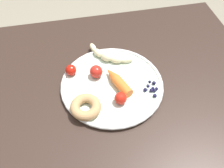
{
  "coord_description": "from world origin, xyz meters",
  "views": [
    {
      "loc": [
        -0.14,
        -0.45,
        1.35
      ],
      "look_at": [
        -0.04,
        0.03,
        0.75
      ],
      "focal_mm": 38.8,
      "sensor_mm": 36.0,
      "label": 1
    }
  ],
  "objects_px": {
    "tomato_mid": "(71,70)",
    "tomato_far": "(121,98)",
    "blueberry_pile": "(152,88)",
    "dining_table": "(125,108)",
    "banana": "(108,56)",
    "carrot_orange": "(118,81)",
    "plate": "(112,85)",
    "donut": "(86,107)",
    "tomato_near": "(96,72)"
  },
  "relations": [
    {
      "from": "donut",
      "to": "blueberry_pile",
      "type": "xyz_separation_m",
      "value": [
        0.21,
        0.03,
        -0.01
      ]
    },
    {
      "from": "dining_table",
      "to": "tomato_mid",
      "type": "distance_m",
      "value": 0.23
    },
    {
      "from": "dining_table",
      "to": "banana",
      "type": "bearing_deg",
      "value": 102.89
    },
    {
      "from": "banana",
      "to": "tomato_near",
      "type": "xyz_separation_m",
      "value": [
        -0.05,
        -0.07,
        0.01
      ]
    },
    {
      "from": "blueberry_pile",
      "to": "plate",
      "type": "bearing_deg",
      "value": 157.58
    },
    {
      "from": "plate",
      "to": "banana",
      "type": "height_order",
      "value": "banana"
    },
    {
      "from": "banana",
      "to": "blueberry_pile",
      "type": "bearing_deg",
      "value": -56.56
    },
    {
      "from": "donut",
      "to": "banana",
      "type": "bearing_deg",
      "value": 62.34
    },
    {
      "from": "banana",
      "to": "donut",
      "type": "xyz_separation_m",
      "value": [
        -0.1,
        -0.2,
        0.0
      ]
    },
    {
      "from": "dining_table",
      "to": "banana",
      "type": "height_order",
      "value": "banana"
    },
    {
      "from": "carrot_orange",
      "to": "blueberry_pile",
      "type": "distance_m",
      "value": 0.11
    },
    {
      "from": "banana",
      "to": "donut",
      "type": "bearing_deg",
      "value": -117.66
    },
    {
      "from": "carrot_orange",
      "to": "blueberry_pile",
      "type": "bearing_deg",
      "value": -23.57
    },
    {
      "from": "blueberry_pile",
      "to": "tomato_mid",
      "type": "relative_size",
      "value": 1.77
    },
    {
      "from": "tomato_mid",
      "to": "tomato_far",
      "type": "relative_size",
      "value": 0.95
    },
    {
      "from": "dining_table",
      "to": "tomato_near",
      "type": "height_order",
      "value": "tomato_near"
    },
    {
      "from": "dining_table",
      "to": "tomato_near",
      "type": "relative_size",
      "value": 22.29
    },
    {
      "from": "plate",
      "to": "tomato_mid",
      "type": "relative_size",
      "value": 9.2
    },
    {
      "from": "donut",
      "to": "tomato_mid",
      "type": "height_order",
      "value": "tomato_mid"
    },
    {
      "from": "banana",
      "to": "plate",
      "type": "bearing_deg",
      "value": -94.02
    },
    {
      "from": "banana",
      "to": "carrot_orange",
      "type": "height_order",
      "value": "carrot_orange"
    },
    {
      "from": "carrot_orange",
      "to": "tomato_near",
      "type": "relative_size",
      "value": 3.04
    },
    {
      "from": "blueberry_pile",
      "to": "carrot_orange",
      "type": "bearing_deg",
      "value": 156.43
    },
    {
      "from": "donut",
      "to": "tomato_near",
      "type": "height_order",
      "value": "tomato_near"
    },
    {
      "from": "blueberry_pile",
      "to": "tomato_far",
      "type": "height_order",
      "value": "tomato_far"
    },
    {
      "from": "dining_table",
      "to": "plate",
      "type": "xyz_separation_m",
      "value": [
        -0.04,
        0.03,
        0.11
      ]
    },
    {
      "from": "tomato_near",
      "to": "tomato_far",
      "type": "height_order",
      "value": "tomato_near"
    },
    {
      "from": "tomato_near",
      "to": "tomato_mid",
      "type": "relative_size",
      "value": 1.18
    },
    {
      "from": "donut",
      "to": "carrot_orange",
      "type": "bearing_deg",
      "value": 33.88
    },
    {
      "from": "donut",
      "to": "tomato_far",
      "type": "height_order",
      "value": "tomato_far"
    },
    {
      "from": "plate",
      "to": "tomato_near",
      "type": "relative_size",
      "value": 7.82
    },
    {
      "from": "tomato_far",
      "to": "tomato_mid",
      "type": "bearing_deg",
      "value": 132.81
    },
    {
      "from": "dining_table",
      "to": "blueberry_pile",
      "type": "xyz_separation_m",
      "value": [
        0.08,
        -0.02,
        0.12
      ]
    },
    {
      "from": "carrot_orange",
      "to": "plate",
      "type": "bearing_deg",
      "value": 164.67
    },
    {
      "from": "dining_table",
      "to": "tomato_mid",
      "type": "height_order",
      "value": "tomato_mid"
    },
    {
      "from": "blueberry_pile",
      "to": "tomato_far",
      "type": "relative_size",
      "value": 1.68
    },
    {
      "from": "dining_table",
      "to": "tomato_near",
      "type": "distance_m",
      "value": 0.17
    },
    {
      "from": "blueberry_pile",
      "to": "tomato_far",
      "type": "distance_m",
      "value": 0.11
    },
    {
      "from": "dining_table",
      "to": "tomato_far",
      "type": "xyz_separation_m",
      "value": [
        -0.03,
        -0.05,
        0.13
      ]
    },
    {
      "from": "tomato_far",
      "to": "tomato_near",
      "type": "bearing_deg",
      "value": 114.64
    },
    {
      "from": "tomato_near",
      "to": "tomato_mid",
      "type": "distance_m",
      "value": 0.08
    },
    {
      "from": "blueberry_pile",
      "to": "donut",
      "type": "bearing_deg",
      "value": -171.53
    },
    {
      "from": "carrot_orange",
      "to": "tomato_mid",
      "type": "relative_size",
      "value": 3.57
    },
    {
      "from": "dining_table",
      "to": "banana",
      "type": "distance_m",
      "value": 0.19
    },
    {
      "from": "tomato_near",
      "to": "banana",
      "type": "bearing_deg",
      "value": 54.57
    },
    {
      "from": "tomato_far",
      "to": "blueberry_pile",
      "type": "bearing_deg",
      "value": 13.23
    },
    {
      "from": "blueberry_pile",
      "to": "dining_table",
      "type": "bearing_deg",
      "value": 164.41
    },
    {
      "from": "carrot_orange",
      "to": "donut",
      "type": "distance_m",
      "value": 0.13
    },
    {
      "from": "dining_table",
      "to": "blueberry_pile",
      "type": "distance_m",
      "value": 0.14
    },
    {
      "from": "donut",
      "to": "blueberry_pile",
      "type": "relative_size",
      "value": 1.44
    }
  ]
}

